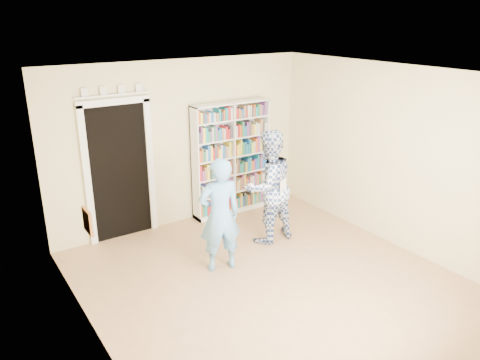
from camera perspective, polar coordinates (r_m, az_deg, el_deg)
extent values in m
plane|color=#A4724F|center=(6.31, 4.15, -12.57)|extent=(5.00, 5.00, 0.00)
plane|color=white|center=(5.38, 4.86, 12.57)|extent=(5.00, 5.00, 0.00)
plane|color=beige|center=(7.73, -7.01, 4.45)|extent=(4.50, 0.00, 4.50)
plane|color=beige|center=(4.76, -17.57, -6.27)|extent=(0.00, 5.00, 5.00)
plane|color=beige|center=(7.25, 18.68, 2.52)|extent=(0.00, 5.00, 5.00)
cube|color=white|center=(8.09, -1.09, 2.59)|extent=(1.43, 0.27, 1.97)
cube|color=white|center=(8.09, -1.09, 2.59)|extent=(0.02, 0.27, 1.97)
cube|color=black|center=(7.40, -14.47, 0.83)|extent=(0.90, 0.03, 2.10)
cube|color=white|center=(7.25, -18.13, 0.08)|extent=(0.10, 0.06, 2.20)
cube|color=white|center=(7.55, -10.87, 1.49)|extent=(0.10, 0.06, 2.20)
cube|color=white|center=(7.11, -15.18, 9.21)|extent=(1.10, 0.06, 0.10)
cube|color=white|center=(7.09, -15.22, 10.00)|extent=(1.10, 0.08, 0.02)
cube|color=brown|center=(4.92, -18.09, -4.82)|extent=(0.03, 0.25, 0.25)
imported|color=#61A1D9|center=(6.30, -2.49, -4.32)|extent=(0.65, 0.50, 1.60)
imported|color=navy|center=(7.09, 3.44, -0.83)|extent=(0.88, 0.70, 1.76)
cube|color=white|center=(6.91, 5.26, -1.00)|extent=(0.18, 0.09, 0.27)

